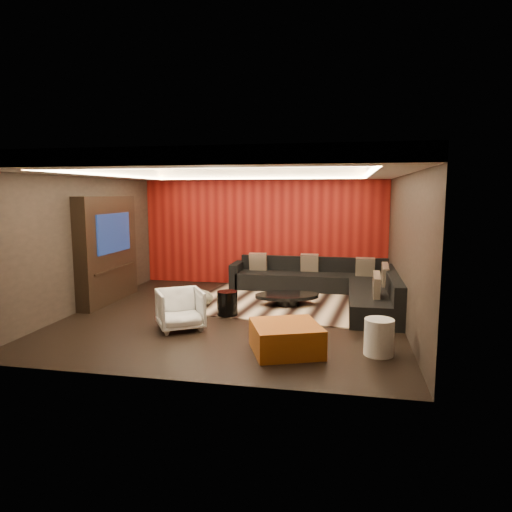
% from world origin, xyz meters
% --- Properties ---
extents(floor, '(6.00, 6.00, 0.02)m').
position_xyz_m(floor, '(0.00, 0.00, -0.01)').
color(floor, black).
rests_on(floor, ground).
extents(ceiling, '(6.00, 6.00, 0.02)m').
position_xyz_m(ceiling, '(0.00, 0.00, 2.81)').
color(ceiling, silver).
rests_on(ceiling, ground).
extents(wall_back, '(6.00, 0.02, 2.80)m').
position_xyz_m(wall_back, '(0.00, 3.01, 1.40)').
color(wall_back, black).
rests_on(wall_back, ground).
extents(wall_left, '(0.02, 6.00, 2.80)m').
position_xyz_m(wall_left, '(-3.01, 0.00, 1.40)').
color(wall_left, black).
rests_on(wall_left, ground).
extents(wall_right, '(0.02, 6.00, 2.80)m').
position_xyz_m(wall_right, '(3.01, 0.00, 1.40)').
color(wall_right, black).
rests_on(wall_right, ground).
extents(red_feature_wall, '(5.98, 0.05, 2.78)m').
position_xyz_m(red_feature_wall, '(0.00, 2.97, 1.40)').
color(red_feature_wall, '#6B0C0A').
rests_on(red_feature_wall, ground).
extents(soffit_back, '(6.00, 0.60, 0.22)m').
position_xyz_m(soffit_back, '(0.00, 2.70, 2.69)').
color(soffit_back, silver).
rests_on(soffit_back, ground).
extents(soffit_front, '(6.00, 0.60, 0.22)m').
position_xyz_m(soffit_front, '(0.00, -2.70, 2.69)').
color(soffit_front, silver).
rests_on(soffit_front, ground).
extents(soffit_left, '(0.60, 4.80, 0.22)m').
position_xyz_m(soffit_left, '(-2.70, 0.00, 2.69)').
color(soffit_left, silver).
rests_on(soffit_left, ground).
extents(soffit_right, '(0.60, 4.80, 0.22)m').
position_xyz_m(soffit_right, '(2.70, 0.00, 2.69)').
color(soffit_right, silver).
rests_on(soffit_right, ground).
extents(cove_back, '(4.80, 0.08, 0.04)m').
position_xyz_m(cove_back, '(0.00, 2.36, 2.60)').
color(cove_back, '#FFD899').
rests_on(cove_back, ground).
extents(cove_front, '(4.80, 0.08, 0.04)m').
position_xyz_m(cove_front, '(0.00, -2.36, 2.60)').
color(cove_front, '#FFD899').
rests_on(cove_front, ground).
extents(cove_left, '(0.08, 4.80, 0.04)m').
position_xyz_m(cove_left, '(-2.36, 0.00, 2.60)').
color(cove_left, '#FFD899').
rests_on(cove_left, ground).
extents(cove_right, '(0.08, 4.80, 0.04)m').
position_xyz_m(cove_right, '(2.36, 0.00, 2.60)').
color(cove_right, '#FFD899').
rests_on(cove_right, ground).
extents(tv_surround, '(0.30, 2.00, 2.20)m').
position_xyz_m(tv_surround, '(-2.85, 0.60, 1.10)').
color(tv_surround, black).
rests_on(tv_surround, ground).
extents(tv_screen, '(0.04, 1.30, 0.80)m').
position_xyz_m(tv_screen, '(-2.69, 0.60, 1.45)').
color(tv_screen, black).
rests_on(tv_screen, ground).
extents(tv_shelf, '(0.04, 1.60, 0.04)m').
position_xyz_m(tv_shelf, '(-2.69, 0.60, 0.70)').
color(tv_shelf, black).
rests_on(tv_shelf, ground).
extents(rug, '(4.31, 3.42, 0.02)m').
position_xyz_m(rug, '(0.89, 1.22, 0.01)').
color(rug, beige).
rests_on(rug, floor).
extents(coffee_table, '(1.60, 1.60, 0.22)m').
position_xyz_m(coffee_table, '(0.87, 0.95, 0.13)').
color(coffee_table, black).
rests_on(coffee_table, rug).
extents(drum_stool, '(0.42, 0.42, 0.45)m').
position_xyz_m(drum_stool, '(-0.12, -0.03, 0.24)').
color(drum_stool, black).
rests_on(drum_stool, rug).
extents(striped_pouf, '(0.68, 0.68, 0.34)m').
position_xyz_m(striped_pouf, '(-0.86, 0.46, 0.19)').
color(striped_pouf, beige).
rests_on(striped_pouf, rug).
extents(white_side_table, '(0.42, 0.42, 0.52)m').
position_xyz_m(white_side_table, '(2.50, -1.60, 0.26)').
color(white_side_table, silver).
rests_on(white_side_table, floor).
extents(orange_ottoman, '(1.20, 1.20, 0.41)m').
position_xyz_m(orange_ottoman, '(1.20, -1.74, 0.21)').
color(orange_ottoman, '#904912').
rests_on(orange_ottoman, floor).
extents(armchair, '(1.01, 1.01, 0.68)m').
position_xyz_m(armchair, '(-0.68, -0.97, 0.34)').
color(armchair, silver).
rests_on(armchair, floor).
extents(sectional_sofa, '(3.65, 3.50, 0.75)m').
position_xyz_m(sectional_sofa, '(1.73, 1.86, 0.26)').
color(sectional_sofa, black).
rests_on(sectional_sofa, floor).
extents(throw_pillows, '(3.13, 2.82, 0.50)m').
position_xyz_m(throw_pillows, '(1.79, 1.89, 0.62)').
color(throw_pillows, tan).
rests_on(throw_pillows, sectional_sofa).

